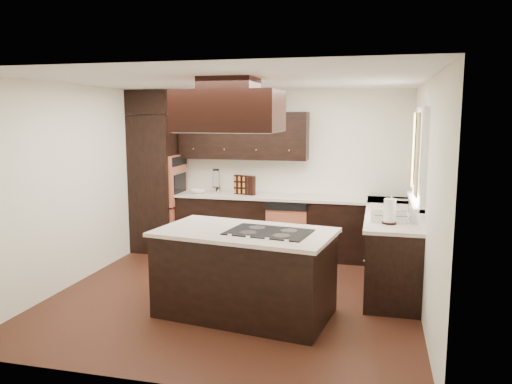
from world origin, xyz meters
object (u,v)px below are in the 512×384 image
island (245,274)px  range_hood (229,111)px  spice_rack (245,185)px  oven_column (158,183)px

island → range_hood: 1.73m
spice_rack → range_hood: bearing=-57.9°
island → spice_rack: spice_rack is taller
oven_column → island: oven_column is taller
island → range_hood: bearing=-175.1°
island → spice_rack: (-0.63, 2.34, 0.63)m
range_hood → spice_rack: bearing=101.4°
oven_column → range_hood: bearing=-50.3°
range_hood → spice_rack: 2.62m
oven_column → range_hood: 3.13m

